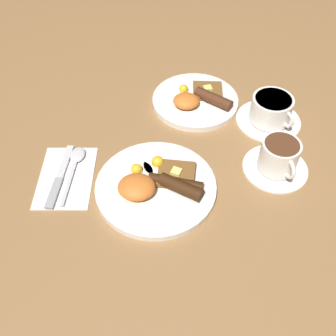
% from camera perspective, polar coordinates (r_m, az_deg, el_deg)
% --- Properties ---
extents(ground_plane, '(3.00, 3.00, 0.00)m').
position_cam_1_polar(ground_plane, '(0.84, -1.76, -3.11)').
color(ground_plane, olive).
extents(breakfast_plate_near, '(0.26, 0.26, 0.05)m').
position_cam_1_polar(breakfast_plate_near, '(0.83, -1.74, -2.49)').
color(breakfast_plate_near, white).
rests_on(breakfast_plate_near, ground_plane).
extents(breakfast_plate_far, '(0.22, 0.22, 0.04)m').
position_cam_1_polar(breakfast_plate_far, '(1.03, 4.08, 9.87)').
color(breakfast_plate_far, white).
rests_on(breakfast_plate_far, ground_plane).
extents(teacup_near, '(0.14, 0.14, 0.08)m').
position_cam_1_polar(teacup_near, '(0.88, 15.70, 1.30)').
color(teacup_near, white).
rests_on(teacup_near, ground_plane).
extents(teacup_far, '(0.16, 0.16, 0.07)m').
position_cam_1_polar(teacup_far, '(1.00, 14.68, 7.92)').
color(teacup_far, white).
rests_on(teacup_far, ground_plane).
extents(napkin, '(0.13, 0.18, 0.01)m').
position_cam_1_polar(napkin, '(0.88, -14.56, -1.23)').
color(napkin, white).
rests_on(napkin, ground_plane).
extents(knife, '(0.02, 0.18, 0.01)m').
position_cam_1_polar(knife, '(0.88, -15.54, -1.52)').
color(knife, silver).
rests_on(knife, napkin).
extents(spoon, '(0.03, 0.17, 0.01)m').
position_cam_1_polar(spoon, '(0.90, -13.25, 1.05)').
color(spoon, silver).
rests_on(spoon, napkin).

